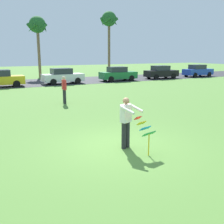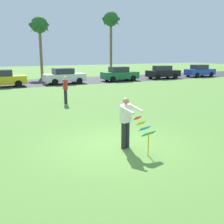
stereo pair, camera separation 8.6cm
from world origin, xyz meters
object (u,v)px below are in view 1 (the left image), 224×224
at_px(person_kite_flyer, 126,121).
at_px(parked_car_white, 63,76).
at_px(parked_car_yellow, 0,79).
at_px(person_walker_far, 64,89).
at_px(parked_car_blue, 198,71).
at_px(parked_car_green, 118,74).
at_px(kite_held, 145,130).
at_px(parked_car_black, 161,72).
at_px(palm_tree_far_left, 109,22).
at_px(palm_tree_centre_far, 37,27).

height_order(person_kite_flyer, parked_car_white, person_kite_flyer).
distance_m(person_kite_flyer, parked_car_yellow, 19.90).
height_order(parked_car_yellow, person_walker_far, person_walker_far).
bearing_deg(parked_car_blue, parked_car_green, 179.99).
bearing_deg(parked_car_blue, person_walker_far, -153.76).
bearing_deg(kite_held, parked_car_green, 63.53).
bearing_deg(parked_car_yellow, parked_car_blue, -0.00).
xyz_separation_m(parked_car_yellow, parked_car_green, (12.57, 0.00, 0.00)).
bearing_deg(person_walker_far, person_kite_flyer, -94.32).
relative_size(parked_car_green, parked_car_blue, 1.00).
relative_size(person_kite_flyer, parked_car_black, 0.41).
bearing_deg(person_walker_far, parked_car_blue, 26.24).
xyz_separation_m(kite_held, parked_car_blue, (22.52, 20.54, -0.03)).
bearing_deg(palm_tree_far_left, person_walker_far, -123.66).
xyz_separation_m(kite_held, parked_car_black, (16.37, 20.54, -0.03)).
bearing_deg(parked_car_yellow, kite_held, -83.48).
distance_m(person_kite_flyer, person_walker_far, 8.91).
relative_size(kite_held, person_walker_far, 0.68).
bearing_deg(kite_held, parked_car_white, 79.82).
height_order(parked_car_white, parked_car_black, same).
bearing_deg(palm_tree_far_left, parked_car_white, -138.31).
bearing_deg(person_walker_far, parked_car_green, 48.03).
bearing_deg(palm_tree_far_left, person_kite_flyer, -115.72).
bearing_deg(parked_car_white, parked_car_green, 0.02).
xyz_separation_m(kite_held, person_walker_far, (0.43, 9.65, 0.13)).
distance_m(parked_car_white, palm_tree_centre_far, 10.46).
bearing_deg(parked_car_yellow, palm_tree_far_left, 28.86).
xyz_separation_m(parked_car_green, parked_car_black, (6.14, 0.00, 0.00)).
bearing_deg(parked_car_black, parked_car_blue, -0.02).
bearing_deg(parked_car_black, parked_car_green, -180.00).
bearing_deg(person_kite_flyer, parked_car_blue, 40.99).
xyz_separation_m(parked_car_white, parked_car_black, (12.68, 0.00, 0.00)).
distance_m(person_kite_flyer, palm_tree_centre_far, 29.35).
distance_m(parked_car_blue, person_walker_far, 24.63).
distance_m(parked_car_green, person_walker_far, 14.65).
bearing_deg(parked_car_blue, person_kite_flyer, -139.01).
xyz_separation_m(parked_car_yellow, parked_car_black, (18.71, 0.00, 0.00)).
distance_m(person_kite_flyer, parked_car_white, 20.17).
distance_m(kite_held, person_walker_far, 9.66).
relative_size(kite_held, parked_car_blue, 0.28).
relative_size(kite_held, parked_car_green, 0.28).
height_order(parked_car_yellow, parked_car_black, same).
height_order(kite_held, parked_car_black, parked_car_black).
relative_size(parked_car_green, person_walker_far, 2.45).
relative_size(kite_held, palm_tree_far_left, 0.13).
bearing_deg(parked_car_white, palm_tree_centre_far, 92.19).
height_order(parked_car_white, parked_car_blue, same).
distance_m(parked_car_white, parked_car_black, 12.68).
bearing_deg(palm_tree_centre_far, person_kite_flyer, -97.16).
bearing_deg(parked_car_green, person_kite_flyer, -117.89).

